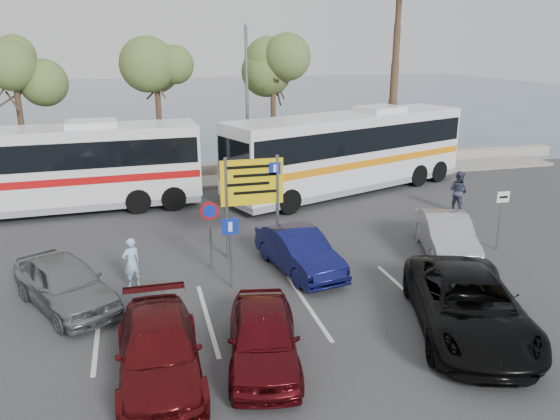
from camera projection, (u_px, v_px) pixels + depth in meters
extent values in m
plane|color=#323235|center=(243.00, 297.00, 16.28)|extent=(120.00, 120.00, 0.00)
cube|color=gray|center=(192.00, 183.00, 29.18)|extent=(44.00, 2.40, 0.15)
cube|color=gray|center=(188.00, 170.00, 30.96)|extent=(48.00, 0.80, 0.60)
plane|color=#42556A|center=(154.00, 99.00, 71.65)|extent=(140.00, 140.00, 0.00)
cylinder|color=#382619|center=(24.00, 141.00, 26.44)|extent=(0.28, 0.28, 5.04)
cylinder|color=#382619|center=(160.00, 130.00, 27.96)|extent=(0.28, 0.28, 5.60)
cylinder|color=#382619|center=(273.00, 130.00, 29.50)|extent=(0.28, 0.28, 5.18)
cylinder|color=#382619|center=(394.00, 82.00, 30.51)|extent=(0.48, 0.48, 10.00)
cylinder|color=slate|center=(247.00, 105.00, 28.34)|extent=(0.16, 0.16, 8.00)
cylinder|color=slate|center=(247.00, 25.00, 26.76)|extent=(0.12, 0.90, 0.12)
cube|color=slate|center=(250.00, 25.00, 26.31)|extent=(0.45, 0.25, 0.12)
cylinder|color=slate|center=(227.00, 209.00, 18.72)|extent=(0.12, 0.12, 3.60)
cylinder|color=slate|center=(277.00, 205.00, 19.17)|extent=(0.12, 0.12, 3.60)
cube|color=yellow|center=(252.00, 182.00, 18.68)|extent=(2.20, 0.06, 1.60)
cube|color=#0C2699|center=(275.00, 168.00, 18.70)|extent=(0.42, 0.01, 0.42)
cylinder|color=slate|center=(210.00, 238.00, 18.02)|extent=(0.07, 0.07, 2.20)
cylinder|color=#B20C0C|center=(209.00, 211.00, 17.71)|extent=(0.60, 0.03, 0.60)
cylinder|color=slate|center=(231.00, 254.00, 16.64)|extent=(0.07, 0.07, 2.20)
cube|color=#0C2699|center=(230.00, 227.00, 16.36)|extent=(0.50, 0.03, 0.50)
cylinder|color=slate|center=(500.00, 221.00, 19.75)|extent=(0.07, 0.07, 2.20)
cube|color=white|center=(503.00, 197.00, 19.47)|extent=(0.50, 0.03, 0.40)
cube|color=white|center=(48.00, 165.00, 23.72)|extent=(13.00, 3.30, 3.17)
cube|color=black|center=(47.00, 152.00, 23.56)|extent=(12.75, 3.32, 1.13)
cube|color=#B40D0F|center=(50.00, 176.00, 23.87)|extent=(12.87, 3.32, 0.32)
cube|color=gray|center=(53.00, 200.00, 24.19)|extent=(12.87, 3.26, 0.59)
cube|color=white|center=(43.00, 125.00, 23.22)|extent=(2.22, 1.81, 0.26)
cube|color=white|center=(349.00, 148.00, 27.11)|extent=(13.52, 7.36, 3.29)
cube|color=black|center=(350.00, 136.00, 26.93)|extent=(13.29, 7.30, 1.17)
cube|color=orange|center=(349.00, 158.00, 27.26)|extent=(13.41, 7.34, 0.33)
cube|color=gray|center=(348.00, 180.00, 27.59)|extent=(13.39, 7.29, 0.61)
cube|color=white|center=(351.00, 112.00, 26.58)|extent=(2.71, 2.45, 0.27)
imported|color=slate|center=(65.00, 283.00, 15.52)|extent=(3.58, 4.65, 1.48)
imported|color=#0F134A|center=(299.00, 251.00, 18.00)|extent=(2.19, 4.41, 1.39)
imported|color=#520D0F|center=(159.00, 351.00, 12.26)|extent=(1.89, 4.58, 1.33)
imported|color=#4F0B10|center=(263.00, 336.00, 12.79)|extent=(2.39, 4.31, 1.39)
imported|color=black|center=(468.00, 305.00, 14.11)|extent=(4.29, 6.20, 1.57)
imported|color=#9C9CA2|center=(446.00, 236.00, 19.34)|extent=(2.85, 4.65, 1.45)
imported|color=#9BBFE1|center=(131.00, 263.00, 16.78)|extent=(0.69, 0.61, 1.60)
imported|color=#363A51|center=(458.00, 191.00, 24.31)|extent=(1.01, 1.11, 1.85)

